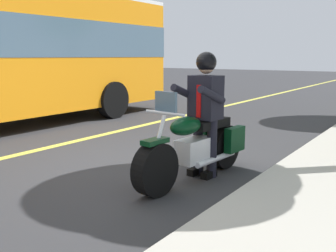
% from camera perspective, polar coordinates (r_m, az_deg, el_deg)
% --- Properties ---
extents(ground_plane, '(80.00, 80.00, 0.00)m').
position_cam_1_polar(ground_plane, '(6.01, -5.12, -5.74)').
color(ground_plane, '#333335').
extents(lane_center_stripe, '(60.00, 0.16, 0.01)m').
position_cam_1_polar(lane_center_stripe, '(7.43, -16.98, -2.98)').
color(lane_center_stripe, '#E5DB4C').
rests_on(lane_center_stripe, ground_plane).
extents(motorcycle_main, '(2.22, 0.70, 1.26)m').
position_cam_1_polar(motorcycle_main, '(5.19, 4.33, -3.19)').
color(motorcycle_main, black).
rests_on(motorcycle_main, ground_plane).
extents(rider_main, '(0.65, 0.58, 1.74)m').
position_cam_1_polar(rider_main, '(5.24, 5.61, 3.41)').
color(rider_main, black).
rests_on(rider_main, ground_plane).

